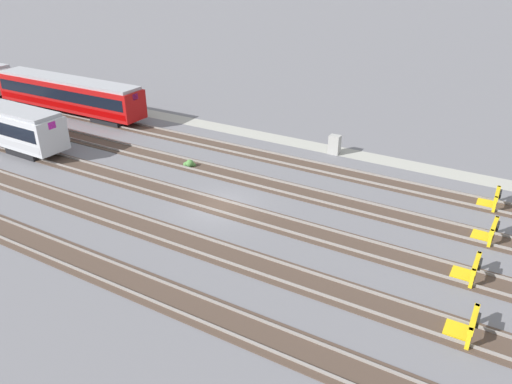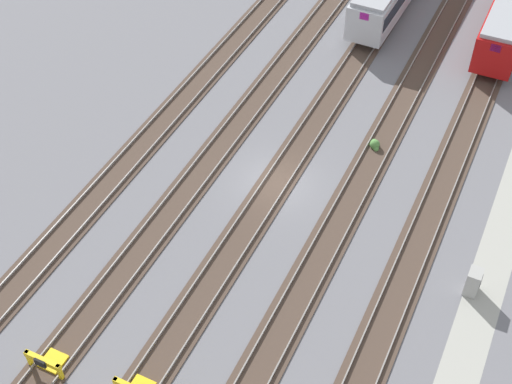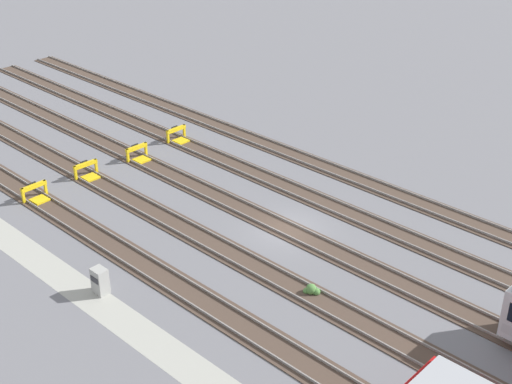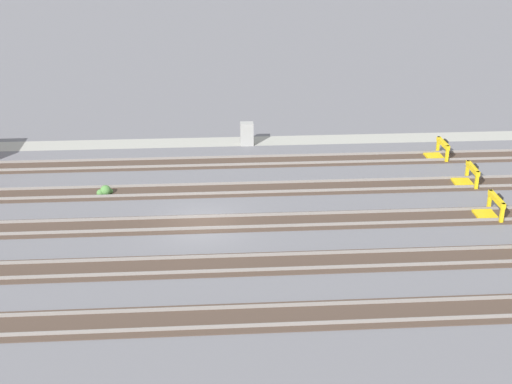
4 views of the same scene
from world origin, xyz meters
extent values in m
plane|color=slate|center=(0.00, 0.00, 0.00)|extent=(400.00, 400.00, 0.00)
cube|color=#9E9E93|center=(0.00, -13.31, 0.00)|extent=(54.00, 2.00, 0.01)
cube|color=#47382D|center=(0.00, -9.18, 0.03)|extent=(90.00, 2.23, 0.06)
cube|color=gray|center=(0.00, -8.46, 0.14)|extent=(90.00, 0.07, 0.15)
cube|color=gray|center=(0.00, -9.90, 0.14)|extent=(90.00, 0.07, 0.15)
cube|color=#47382D|center=(0.00, -4.59, 0.03)|extent=(90.00, 2.23, 0.06)
cube|color=gray|center=(0.00, -3.87, 0.14)|extent=(90.00, 0.07, 0.15)
cube|color=gray|center=(0.00, -5.31, 0.14)|extent=(90.00, 0.07, 0.15)
cube|color=#47382D|center=(0.00, 0.00, 0.03)|extent=(90.00, 2.24, 0.06)
cube|color=gray|center=(0.00, 0.72, 0.14)|extent=(90.00, 0.07, 0.15)
cube|color=gray|center=(0.00, -0.72, 0.14)|extent=(90.00, 0.07, 0.15)
cube|color=#47382D|center=(0.00, 4.59, 0.03)|extent=(90.00, 2.23, 0.06)
cube|color=gray|center=(0.00, 5.31, 0.14)|extent=(90.00, 0.07, 0.15)
cube|color=gray|center=(0.00, 3.87, 0.14)|extent=(90.00, 0.07, 0.15)
cube|color=#47382D|center=(0.00, 9.18, 0.03)|extent=(90.00, 2.23, 0.06)
cube|color=gray|center=(0.00, 9.90, 0.14)|extent=(90.00, 0.07, 0.15)
cube|color=gray|center=(0.00, 8.46, 0.14)|extent=(90.00, 0.07, 0.15)
cube|color=#B21E99|center=(34.61, -9.09, 3.05)|extent=(0.09, 0.70, 0.56)
cube|color=#A80F0F|center=(24.42, -9.19, 2.05)|extent=(18.02, 2.96, 2.70)
cube|color=black|center=(24.42, -9.19, 2.37)|extent=(17.30, 3.00, 1.08)
cube|color=#990000|center=(24.42, -9.19, 1.29)|extent=(17.66, 2.99, 0.54)
cube|color=#999BA0|center=(24.42, -9.19, 3.55)|extent=(17.48, 2.68, 0.30)
cube|color=#B21E99|center=(33.38, -9.11, 3.05)|extent=(0.09, 0.70, 0.56)
cube|color=#B21E99|center=(15.46, -9.27, 3.05)|extent=(0.09, 0.70, 0.56)
cube|color=black|center=(30.00, -9.14, 0.35)|extent=(3.62, 2.27, 0.70)
cube|color=black|center=(18.84, -9.24, 0.35)|extent=(3.62, 2.27, 0.70)
cube|color=#B21E99|center=(15.46, 0.12, 3.05)|extent=(0.09, 0.70, 0.56)
cube|color=black|center=(18.84, 0.06, 0.35)|extent=(3.64, 2.30, 0.70)
cube|color=gold|center=(-15.91, -8.28, 0.57)|extent=(0.19, 0.19, 1.15)
cube|color=gold|center=(-15.86, -10.08, 0.57)|extent=(0.19, 0.19, 1.15)
cube|color=gold|center=(-15.89, -9.18, 1.00)|extent=(0.30, 2.01, 0.30)
cube|color=gold|center=(-15.34, -9.16, 0.09)|extent=(1.13, 1.11, 0.18)
cube|color=black|center=(-16.07, -9.18, 1.00)|extent=(0.14, 0.60, 0.44)
cube|color=gold|center=(-16.25, -3.69, 0.57)|extent=(0.18, 0.18, 1.15)
cube|color=gold|center=(-16.30, -5.49, 0.57)|extent=(0.18, 0.18, 1.15)
cube|color=gold|center=(-16.27, -4.59, 1.00)|extent=(0.30, 2.01, 0.30)
cube|color=gold|center=(-15.72, -4.60, 0.09)|extent=(1.13, 1.11, 0.18)
cube|color=black|center=(-16.45, -4.58, 1.00)|extent=(0.14, 0.60, 0.44)
cube|color=gold|center=(-15.98, 0.90, 0.57)|extent=(0.18, 0.18, 1.15)
cube|color=gold|center=(-15.97, -0.90, 0.57)|extent=(0.18, 0.18, 1.15)
cube|color=gold|center=(-15.98, 0.00, 1.00)|extent=(0.24, 2.00, 0.30)
cube|color=gold|center=(-15.43, 0.00, 0.09)|extent=(1.10, 1.08, 0.18)
cube|color=black|center=(-16.16, 0.00, 1.00)|extent=(0.12, 0.60, 0.44)
cube|color=gold|center=(-16.57, 5.49, 0.57)|extent=(0.18, 0.18, 1.15)
cube|color=gold|center=(-16.56, 3.69, 0.57)|extent=(0.18, 0.18, 1.15)
cube|color=gold|center=(-16.56, 4.59, 1.00)|extent=(0.26, 2.00, 0.30)
cube|color=gold|center=(-16.01, 4.59, 0.09)|extent=(1.11, 1.09, 0.18)
cube|color=black|center=(-16.74, 4.59, 1.00)|extent=(0.12, 0.60, 0.44)
cube|color=#9E9E99|center=(-3.07, -12.60, 0.80)|extent=(0.90, 0.70, 1.60)
cube|color=#333338|center=(-3.07, -12.96, 1.04)|extent=(0.70, 0.04, 0.36)
sphere|color=#4C7F3D|center=(5.65, -4.34, 0.28)|extent=(0.64, 0.64, 0.64)
sphere|color=#4C7F3D|center=(5.95, -4.22, 0.18)|extent=(0.44, 0.44, 0.44)
sphere|color=#4C7F3D|center=(5.43, -4.52, 0.14)|extent=(0.36, 0.36, 0.36)
camera|label=1|loc=(-16.88, 24.07, 15.70)|focal=35.00mm
camera|label=2|loc=(-28.53, -12.24, 30.23)|focal=50.00mm
camera|label=3|loc=(26.45, -30.59, 24.08)|focal=50.00mm
camera|label=4|loc=(-0.58, 34.39, 16.61)|focal=50.00mm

